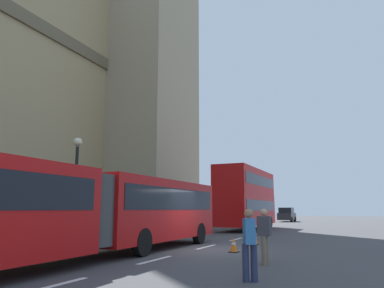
{
  "coord_description": "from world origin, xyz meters",
  "views": [
    {
      "loc": [
        -14.88,
        -6.25,
        1.69
      ],
      "look_at": [
        8.96,
        4.27,
        6.31
      ],
      "focal_mm": 34.23,
      "sensor_mm": 36.0,
      "label": 1
    }
  ],
  "objects_px": {
    "traffic_cone_west": "(234,245)",
    "pedestrian_near_cones": "(249,242)",
    "pedestrian_by_kerb": "(265,234)",
    "double_decker_bus": "(247,196)",
    "traffic_cone_middle": "(255,239)",
    "street_lamp": "(76,181)",
    "sedan_lead": "(287,215)",
    "articulated_bus": "(78,207)"
  },
  "relations": [
    {
      "from": "traffic_cone_middle",
      "to": "street_lamp",
      "type": "height_order",
      "value": "street_lamp"
    },
    {
      "from": "double_decker_bus",
      "to": "traffic_cone_middle",
      "type": "bearing_deg",
      "value": -163.25
    },
    {
      "from": "articulated_bus",
      "to": "pedestrian_near_cones",
      "type": "height_order",
      "value": "articulated_bus"
    },
    {
      "from": "street_lamp",
      "to": "traffic_cone_west",
      "type": "bearing_deg",
      "value": -91.06
    },
    {
      "from": "articulated_bus",
      "to": "sedan_lead",
      "type": "bearing_deg",
      "value": 0.36
    },
    {
      "from": "traffic_cone_west",
      "to": "traffic_cone_middle",
      "type": "xyz_separation_m",
      "value": [
        3.37,
        0.02,
        0.0
      ]
    },
    {
      "from": "double_decker_bus",
      "to": "traffic_cone_west",
      "type": "distance_m",
      "value": 16.36
    },
    {
      "from": "articulated_bus",
      "to": "pedestrian_near_cones",
      "type": "distance_m",
      "value": 5.97
    },
    {
      "from": "street_lamp",
      "to": "sedan_lead",
      "type": "bearing_deg",
      "value": -6.66
    },
    {
      "from": "articulated_bus",
      "to": "pedestrian_by_kerb",
      "type": "xyz_separation_m",
      "value": [
        2.04,
        -5.6,
        -0.83
      ]
    },
    {
      "from": "articulated_bus",
      "to": "traffic_cone_middle",
      "type": "relative_size",
      "value": 31.14
    },
    {
      "from": "double_decker_bus",
      "to": "sedan_lead",
      "type": "height_order",
      "value": "double_decker_bus"
    },
    {
      "from": "traffic_cone_west",
      "to": "pedestrian_by_kerb",
      "type": "distance_m",
      "value": 3.37
    },
    {
      "from": "articulated_bus",
      "to": "pedestrian_near_cones",
      "type": "relative_size",
      "value": 10.69
    },
    {
      "from": "articulated_bus",
      "to": "traffic_cone_west",
      "type": "distance_m",
      "value": 6.24
    },
    {
      "from": "traffic_cone_west",
      "to": "pedestrian_by_kerb",
      "type": "bearing_deg",
      "value": -145.68
    },
    {
      "from": "pedestrian_near_cones",
      "to": "traffic_cone_middle",
      "type": "bearing_deg",
      "value": 13.58
    },
    {
      "from": "traffic_cone_west",
      "to": "pedestrian_near_cones",
      "type": "xyz_separation_m",
      "value": [
        -5.51,
        -2.13,
        0.63
      ]
    },
    {
      "from": "traffic_cone_west",
      "to": "pedestrian_near_cones",
      "type": "height_order",
      "value": "pedestrian_near_cones"
    },
    {
      "from": "traffic_cone_west",
      "to": "pedestrian_by_kerb",
      "type": "relative_size",
      "value": 0.34
    },
    {
      "from": "pedestrian_near_cones",
      "to": "pedestrian_by_kerb",
      "type": "height_order",
      "value": "same"
    },
    {
      "from": "articulated_bus",
      "to": "double_decker_bus",
      "type": "height_order",
      "value": "double_decker_bus"
    },
    {
      "from": "articulated_bus",
      "to": "street_lamp",
      "type": "xyz_separation_m",
      "value": [
        4.93,
        4.51,
        1.31
      ]
    },
    {
      "from": "traffic_cone_west",
      "to": "street_lamp",
      "type": "xyz_separation_m",
      "value": [
        0.15,
        8.24,
        2.77
      ]
    },
    {
      "from": "double_decker_bus",
      "to": "pedestrian_near_cones",
      "type": "distance_m",
      "value": 22.12
    },
    {
      "from": "traffic_cone_west",
      "to": "street_lamp",
      "type": "distance_m",
      "value": 8.7
    },
    {
      "from": "sedan_lead",
      "to": "traffic_cone_middle",
      "type": "xyz_separation_m",
      "value": [
        -33.15,
        -3.98,
        -0.63
      ]
    },
    {
      "from": "double_decker_bus",
      "to": "pedestrian_near_cones",
      "type": "bearing_deg",
      "value": -164.56
    },
    {
      "from": "traffic_cone_west",
      "to": "pedestrian_near_cones",
      "type": "distance_m",
      "value": 5.94
    },
    {
      "from": "double_decker_bus",
      "to": "pedestrian_by_kerb",
      "type": "relative_size",
      "value": 6.18
    },
    {
      "from": "pedestrian_by_kerb",
      "to": "double_decker_bus",
      "type": "bearing_deg",
      "value": 16.88
    },
    {
      "from": "double_decker_bus",
      "to": "street_lamp",
      "type": "relative_size",
      "value": 1.98
    },
    {
      "from": "articulated_bus",
      "to": "street_lamp",
      "type": "height_order",
      "value": "street_lamp"
    },
    {
      "from": "double_decker_bus",
      "to": "sedan_lead",
      "type": "distance_m",
      "value": 20.85
    },
    {
      "from": "pedestrian_near_cones",
      "to": "traffic_cone_west",
      "type": "bearing_deg",
      "value": 21.13
    },
    {
      "from": "pedestrian_by_kerb",
      "to": "traffic_cone_middle",
      "type": "bearing_deg",
      "value": 17.13
    },
    {
      "from": "sedan_lead",
      "to": "pedestrian_near_cones",
      "type": "distance_m",
      "value": 42.47
    },
    {
      "from": "street_lamp",
      "to": "pedestrian_near_cones",
      "type": "distance_m",
      "value": 12.01
    },
    {
      "from": "traffic_cone_middle",
      "to": "street_lamp",
      "type": "relative_size",
      "value": 0.11
    },
    {
      "from": "traffic_cone_middle",
      "to": "sedan_lead",
      "type": "bearing_deg",
      "value": 6.85
    },
    {
      "from": "articulated_bus",
      "to": "traffic_cone_west",
      "type": "height_order",
      "value": "articulated_bus"
    },
    {
      "from": "pedestrian_by_kerb",
      "to": "sedan_lead",
      "type": "bearing_deg",
      "value": 8.49
    }
  ]
}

